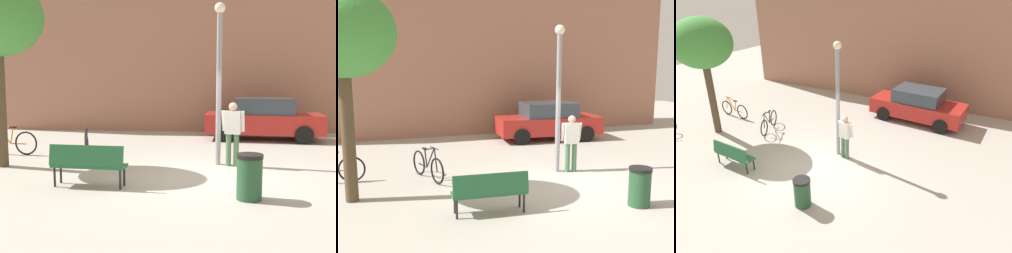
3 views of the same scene
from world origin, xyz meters
TOP-DOWN VIEW (x-y plane):
  - ground_plane at (0.00, 0.00)m, footprint 36.00×36.00m
  - building_facade at (0.00, 9.03)m, footprint 18.06×2.00m
  - lamppost at (0.30, 1.48)m, footprint 0.28×0.28m
  - person_by_lamppost at (0.67, 1.33)m, footprint 0.63×0.38m
  - park_bench at (-2.49, -1.07)m, footprint 1.63×0.58m
  - bicycle_orange at (-5.93, 2.34)m, footprint 1.81×0.19m
  - bicycle_black at (-3.40, 1.90)m, footprint 0.63×1.73m
  - parked_car_red at (2.08, 6.01)m, footprint 4.33×2.10m
  - trash_bin at (0.82, -1.64)m, footprint 0.51×0.51m

SIDE VIEW (x-z plane):
  - ground_plane at x=0.00m, z-range 0.00..0.00m
  - bicycle_black at x=-3.40m, z-range -0.10..0.87m
  - bicycle_orange at x=-5.93m, z-range -0.10..0.87m
  - trash_bin at x=0.82m, z-range 0.00..0.89m
  - park_bench at x=-2.49m, z-range 0.08..1.01m
  - parked_car_red at x=2.08m, z-range 0.00..1.55m
  - person_by_lamppost at x=0.67m, z-range 0.13..1.80m
  - lamppost at x=0.30m, z-range 0.34..4.55m
  - building_facade at x=0.00m, z-range 0.00..6.55m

